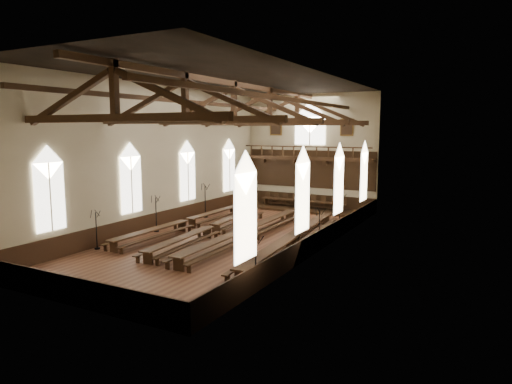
{
  "coord_description": "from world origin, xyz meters",
  "views": [
    {
      "loc": [
        14.8,
        -24.73,
        6.9
      ],
      "look_at": [
        0.75,
        1.5,
        2.82
      ],
      "focal_mm": 32.0,
      "sensor_mm": 36.0,
      "label": 1
    }
  ],
  "objects_px": {
    "refectory_row_c": "(246,231)",
    "dais": "(300,209)",
    "high_table": "(300,201)",
    "candelabrum_left_near": "(97,237)",
    "refectory_row_d": "(293,238)",
    "refectory_row_a": "(187,222)",
    "candelabrum_left_mid": "(156,221)",
    "candelabrum_right_mid": "(319,234)",
    "refectory_row_b": "(211,228)",
    "candelabrum_right_far": "(340,221)",
    "candelabrum_right_near": "(256,270)",
    "candelabrum_left_far": "(205,207)"
  },
  "relations": [
    {
      "from": "dais",
      "to": "candelabrum_right_mid",
      "type": "bearing_deg",
      "value": -62.12
    },
    {
      "from": "dais",
      "to": "candelabrum_left_far",
      "type": "distance_m",
      "value": 8.56
    },
    {
      "from": "refectory_row_b",
      "to": "high_table",
      "type": "height_order",
      "value": "high_table"
    },
    {
      "from": "refectory_row_a",
      "to": "candelabrum_right_mid",
      "type": "height_order",
      "value": "candelabrum_right_mid"
    },
    {
      "from": "refectory_row_a",
      "to": "candelabrum_left_near",
      "type": "bearing_deg",
      "value": -102.17
    },
    {
      "from": "candelabrum_right_far",
      "to": "candelabrum_left_near",
      "type": "bearing_deg",
      "value": -135.78
    },
    {
      "from": "refectory_row_d",
      "to": "candelabrum_left_mid",
      "type": "height_order",
      "value": "candelabrum_left_mid"
    },
    {
      "from": "refectory_row_a",
      "to": "candelabrum_right_near",
      "type": "height_order",
      "value": "candelabrum_right_near"
    },
    {
      "from": "refectory_row_a",
      "to": "candelabrum_left_near",
      "type": "relative_size",
      "value": 6.18
    },
    {
      "from": "refectory_row_d",
      "to": "high_table",
      "type": "height_order",
      "value": "high_table"
    },
    {
      "from": "refectory_row_b",
      "to": "candelabrum_left_near",
      "type": "xyz_separation_m",
      "value": [
        -4.04,
        -5.88,
        0.17
      ]
    },
    {
      "from": "high_table",
      "to": "candelabrum_left_mid",
      "type": "xyz_separation_m",
      "value": [
        -5.35,
        -12.51,
        -0.01
      ]
    },
    {
      "from": "refectory_row_b",
      "to": "dais",
      "type": "xyz_separation_m",
      "value": [
        1.31,
        11.84,
        -0.44
      ]
    },
    {
      "from": "refectory_row_c",
      "to": "candelabrum_left_near",
      "type": "relative_size",
      "value": 6.38
    },
    {
      "from": "candelabrum_left_near",
      "to": "candelabrum_right_mid",
      "type": "height_order",
      "value": "candelabrum_left_near"
    },
    {
      "from": "refectory_row_b",
      "to": "refectory_row_d",
      "type": "distance_m",
      "value": 5.87
    },
    {
      "from": "candelabrum_right_far",
      "to": "candelabrum_left_mid",
      "type": "bearing_deg",
      "value": -153.29
    },
    {
      "from": "refectory_row_b",
      "to": "refectory_row_d",
      "type": "relative_size",
      "value": 0.95
    },
    {
      "from": "candelabrum_right_mid",
      "to": "candelabrum_right_far",
      "type": "distance_m",
      "value": 3.95
    },
    {
      "from": "high_table",
      "to": "dais",
      "type": "bearing_deg",
      "value": -103.19
    },
    {
      "from": "refectory_row_c",
      "to": "dais",
      "type": "bearing_deg",
      "value": 96.11
    },
    {
      "from": "refectory_row_a",
      "to": "candelabrum_left_mid",
      "type": "distance_m",
      "value": 2.11
    },
    {
      "from": "candelabrum_left_mid",
      "to": "candelabrum_right_near",
      "type": "height_order",
      "value": "candelabrum_left_mid"
    },
    {
      "from": "refectory_row_d",
      "to": "dais",
      "type": "bearing_deg",
      "value": 110.76
    },
    {
      "from": "candelabrum_left_far",
      "to": "candelabrum_right_near",
      "type": "height_order",
      "value": "candelabrum_left_far"
    },
    {
      "from": "candelabrum_left_mid",
      "to": "candelabrum_right_near",
      "type": "xyz_separation_m",
      "value": [
        11.1,
        -6.38,
        -0.05
      ]
    },
    {
      "from": "candelabrum_left_near",
      "to": "refectory_row_d",
      "type": "bearing_deg",
      "value": 29.92
    },
    {
      "from": "refectory_row_b",
      "to": "candelabrum_right_mid",
      "type": "height_order",
      "value": "candelabrum_right_mid"
    },
    {
      "from": "candelabrum_left_mid",
      "to": "candelabrum_right_far",
      "type": "distance_m",
      "value": 12.43
    },
    {
      "from": "refectory_row_d",
      "to": "candelabrum_right_mid",
      "type": "bearing_deg",
      "value": 44.12
    },
    {
      "from": "dais",
      "to": "candelabrum_right_far",
      "type": "xyz_separation_m",
      "value": [
        5.75,
        -6.92,
        0.72
      ]
    },
    {
      "from": "refectory_row_d",
      "to": "high_table",
      "type": "distance_m",
      "value": 12.86
    },
    {
      "from": "refectory_row_b",
      "to": "candelabrum_left_mid",
      "type": "xyz_separation_m",
      "value": [
        -4.04,
        -0.67,
        0.22
      ]
    },
    {
      "from": "refectory_row_a",
      "to": "candelabrum_right_mid",
      "type": "xyz_separation_m",
      "value": [
        9.65,
        0.13,
        0.16
      ]
    },
    {
      "from": "refectory_row_a",
      "to": "candelabrum_right_far",
      "type": "distance_m",
      "value": 10.48
    },
    {
      "from": "high_table",
      "to": "candelabrum_right_mid",
      "type": "distance_m",
      "value": 12.3
    },
    {
      "from": "candelabrum_left_mid",
      "to": "candelabrum_left_far",
      "type": "relative_size",
      "value": 0.92
    },
    {
      "from": "refectory_row_b",
      "to": "candelabrum_left_far",
      "type": "xyz_separation_m",
      "value": [
        -4.04,
        5.19,
        0.28
      ]
    },
    {
      "from": "candelabrum_left_mid",
      "to": "candelabrum_left_far",
      "type": "distance_m",
      "value": 5.86
    },
    {
      "from": "high_table",
      "to": "candelabrum_left_mid",
      "type": "relative_size",
      "value": 2.9
    },
    {
      "from": "refectory_row_b",
      "to": "candelabrum_left_near",
      "type": "relative_size",
      "value": 6.21
    },
    {
      "from": "refectory_row_d",
      "to": "candelabrum_right_mid",
      "type": "height_order",
      "value": "candelabrum_right_mid"
    },
    {
      "from": "candelabrum_left_mid",
      "to": "candelabrum_right_near",
      "type": "distance_m",
      "value": 12.8
    },
    {
      "from": "candelabrum_right_far",
      "to": "dais",
      "type": "bearing_deg",
      "value": 129.71
    },
    {
      "from": "refectory_row_b",
      "to": "candelabrum_right_near",
      "type": "height_order",
      "value": "candelabrum_right_near"
    },
    {
      "from": "refectory_row_a",
      "to": "refectory_row_d",
      "type": "bearing_deg",
      "value": -6.93
    },
    {
      "from": "refectory_row_b",
      "to": "candelabrum_left_far",
      "type": "bearing_deg",
      "value": 127.86
    },
    {
      "from": "refectory_row_d",
      "to": "candelabrum_left_mid",
      "type": "distance_m",
      "value": 9.92
    },
    {
      "from": "high_table",
      "to": "candelabrum_right_far",
      "type": "relative_size",
      "value": 2.7
    },
    {
      "from": "candelabrum_left_near",
      "to": "candelabrum_right_near",
      "type": "height_order",
      "value": "same"
    }
  ]
}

